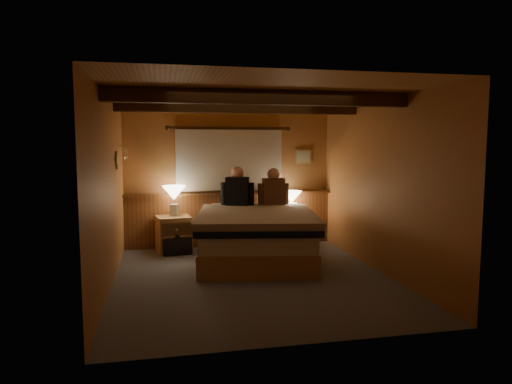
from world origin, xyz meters
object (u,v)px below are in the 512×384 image
object	(u,v)px
lamp_right	(292,199)
duffel_bag	(177,245)
nightstand_left	(174,234)
lamp_left	(174,195)
bed	(256,235)
person_right	(273,190)
nightstand_right	(294,231)
person_left	(237,189)

from	to	relation	value
lamp_right	duffel_bag	xyz separation A→B (m)	(-2.01, -0.25, -0.68)
nightstand_left	duffel_bag	world-z (taller)	nightstand_left
lamp_left	bed	bearing A→B (deg)	-36.81
person_right	duffel_bag	bearing A→B (deg)	-174.22
lamp_right	nightstand_right	bearing A→B (deg)	-41.08
lamp_left	person_left	world-z (taller)	person_left
bed	lamp_right	bearing A→B (deg)	58.23
bed	nightstand_right	size ratio (longest dim) A/B	4.69
person_left	duffel_bag	world-z (taller)	person_left
nightstand_left	nightstand_right	world-z (taller)	nightstand_left
nightstand_left	person_right	size ratio (longest dim) A/B	0.95
nightstand_right	lamp_left	world-z (taller)	lamp_left
lamp_left	duffel_bag	bearing A→B (deg)	-84.41
lamp_left	person_right	distance (m)	1.66
person_right	lamp_left	bearing A→B (deg)	178.06
bed	duffel_bag	distance (m)	1.38
lamp_right	person_left	bearing A→B (deg)	-171.66
bed	lamp_right	xyz separation A→B (m)	(0.83, 0.93, 0.43)
lamp_left	duffel_bag	xyz separation A→B (m)	(0.02, -0.22, -0.80)
person_left	duffel_bag	size ratio (longest dim) A/B	1.38
lamp_left	lamp_right	size ratio (longest dim) A/B	1.11
nightstand_right	person_right	world-z (taller)	person_right
nightstand_right	lamp_right	size ratio (longest dim) A/B	1.17
lamp_right	duffel_bag	size ratio (longest dim) A/B	0.92
bed	lamp_right	size ratio (longest dim) A/B	5.48
bed	lamp_right	distance (m)	1.32
nightstand_right	lamp_right	bearing A→B (deg)	128.99
nightstand_left	lamp_left	bearing A→B (deg)	58.77
bed	nightstand_left	distance (m)	1.49
bed	nightstand_right	bearing A→B (deg)	55.63
nightstand_left	lamp_left	distance (m)	0.65
bed	nightstand_right	xyz separation A→B (m)	(0.87, 0.89, -0.14)
nightstand_right	lamp_right	world-z (taller)	lamp_right
nightstand_left	lamp_right	bearing A→B (deg)	-7.69
nightstand_left	person_right	bearing A→B (deg)	-13.00
bed	nightstand_right	distance (m)	1.25
person_right	lamp_right	bearing A→B (deg)	27.30
lamp_left	person_left	xyz separation A→B (m)	(1.04, -0.12, 0.08)
bed	nightstand_right	world-z (taller)	bed
nightstand_left	duffel_bag	xyz separation A→B (m)	(0.04, -0.18, -0.15)
nightstand_left	lamp_left	xyz separation A→B (m)	(0.02, 0.04, 0.65)
nightstand_right	duffel_bag	size ratio (longest dim) A/B	1.08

